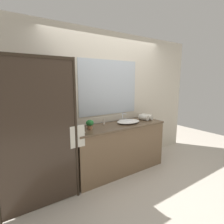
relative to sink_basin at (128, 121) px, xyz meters
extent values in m
plane|color=beige|center=(-0.22, 0.00, -0.93)|extent=(8.00, 8.00, 0.00)
cube|color=beige|center=(-0.22, 0.35, 0.37)|extent=(4.40, 0.05, 2.60)
cube|color=beige|center=(-0.22, 0.32, 0.02)|extent=(1.80, 0.01, 0.11)
cube|color=silver|center=(-0.22, 0.32, 0.63)|extent=(1.28, 0.01, 1.03)
cube|color=brown|center=(-0.22, 0.01, -0.50)|extent=(1.80, 0.56, 0.87)
cube|color=brown|center=(-0.22, 0.00, -0.05)|extent=(1.80, 0.58, 0.03)
cylinder|color=#2D2319|center=(-1.17, -0.27, 0.07)|extent=(0.04, 0.04, 2.00)
cube|color=#2D2319|center=(-1.67, -0.27, 1.05)|extent=(1.00, 0.04, 0.04)
cube|color=#382B21|center=(-1.67, -0.27, 0.07)|extent=(0.96, 0.01, 1.96)
cube|color=#382B21|center=(-1.17, 0.02, 0.07)|extent=(0.01, 0.57, 1.96)
cylinder|color=#2D2319|center=(-1.15, -0.26, 0.12)|extent=(0.32, 0.02, 0.02)
cube|color=silver|center=(-1.15, -0.26, -0.02)|extent=(0.22, 0.04, 0.32)
ellipsoid|color=white|center=(0.00, 0.00, 0.00)|extent=(0.47, 0.34, 0.06)
cube|color=silver|center=(0.00, 0.18, -0.02)|extent=(0.17, 0.04, 0.02)
cylinder|color=silver|center=(0.00, 0.18, 0.06)|extent=(0.02, 0.02, 0.14)
cylinder|color=silver|center=(0.00, 0.12, 0.13)|extent=(0.02, 0.11, 0.02)
cylinder|color=silver|center=(-0.06, 0.18, 0.01)|extent=(0.02, 0.02, 0.04)
cylinder|color=silver|center=(0.06, 0.18, 0.01)|extent=(0.02, 0.02, 0.04)
cylinder|color=#B77A51|center=(-0.79, 0.04, 0.00)|extent=(0.08, 0.08, 0.06)
ellipsoid|color=#267232|center=(-0.79, 0.04, 0.07)|extent=(0.13, 0.13, 0.10)
cube|color=silver|center=(-1.01, -0.08, -0.03)|extent=(0.10, 0.07, 0.01)
ellipsoid|color=silver|center=(-1.01, -0.08, -0.01)|extent=(0.07, 0.04, 0.02)
cylinder|color=silver|center=(-0.43, 0.18, 0.01)|extent=(0.03, 0.03, 0.09)
cylinder|color=#B7B2A8|center=(-0.43, 0.18, 0.06)|extent=(0.02, 0.02, 0.01)
cylinder|color=white|center=(-1.02, 0.06, 0.00)|extent=(0.03, 0.03, 0.06)
cylinder|color=#2D6638|center=(-1.02, 0.06, 0.04)|extent=(0.02, 0.02, 0.01)
cylinder|color=silver|center=(0.54, 0.03, 0.02)|extent=(0.16, 0.25, 0.11)
cylinder|color=silver|center=(0.43, 0.02, 0.02)|extent=(0.14, 0.21, 0.11)
camera|label=1|loc=(-2.12, -2.56, 0.77)|focal=28.69mm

